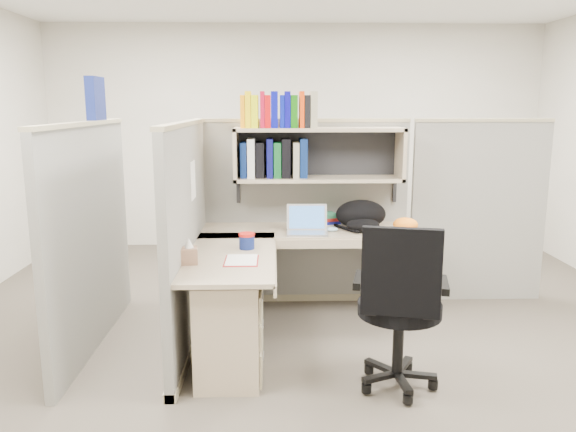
{
  "coord_description": "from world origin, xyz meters",
  "views": [
    {
      "loc": [
        -0.28,
        -3.96,
        1.74
      ],
      "look_at": [
        -0.17,
        0.25,
        0.91
      ],
      "focal_mm": 35.0,
      "sensor_mm": 36.0,
      "label": 1
    }
  ],
  "objects_px": {
    "desk": "(255,298)",
    "laptop": "(307,220)",
    "backpack": "(362,216)",
    "snack_canister": "(247,241)",
    "task_chair": "(399,333)"
  },
  "relations": [
    {
      "from": "desk",
      "to": "snack_canister",
      "type": "distance_m",
      "value": 0.43
    },
    {
      "from": "task_chair",
      "to": "backpack",
      "type": "bearing_deg",
      "value": 91.35
    },
    {
      "from": "laptop",
      "to": "snack_canister",
      "type": "height_order",
      "value": "laptop"
    },
    {
      "from": "desk",
      "to": "laptop",
      "type": "relative_size",
      "value": 5.35
    },
    {
      "from": "desk",
      "to": "task_chair",
      "type": "height_order",
      "value": "task_chair"
    },
    {
      "from": "laptop",
      "to": "snack_canister",
      "type": "bearing_deg",
      "value": -133.92
    },
    {
      "from": "desk",
      "to": "laptop",
      "type": "xyz_separation_m",
      "value": [
        0.4,
        0.69,
        0.41
      ]
    },
    {
      "from": "snack_canister",
      "to": "desk",
      "type": "bearing_deg",
      "value": -75.37
    },
    {
      "from": "backpack",
      "to": "task_chair",
      "type": "relative_size",
      "value": 0.39
    },
    {
      "from": "desk",
      "to": "backpack",
      "type": "relative_size",
      "value": 4.21
    },
    {
      "from": "backpack",
      "to": "desk",
      "type": "bearing_deg",
      "value": -148.71
    },
    {
      "from": "snack_canister",
      "to": "laptop",
      "type": "bearing_deg",
      "value": 44.35
    },
    {
      "from": "backpack",
      "to": "task_chair",
      "type": "xyz_separation_m",
      "value": [
        0.03,
        -1.31,
        -0.47
      ]
    },
    {
      "from": "snack_canister",
      "to": "backpack",
      "type": "bearing_deg",
      "value": 32.48
    },
    {
      "from": "laptop",
      "to": "task_chair",
      "type": "bearing_deg",
      "value": -65.7
    }
  ]
}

